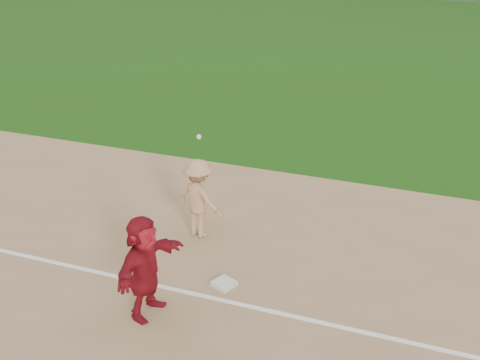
% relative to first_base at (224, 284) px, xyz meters
% --- Properties ---
extents(ground, '(160.00, 160.00, 0.00)m').
position_rel_first_base_xyz_m(ground, '(-0.38, 0.37, -0.06)').
color(ground, '#1B490E').
rests_on(ground, ground).
extents(foul_line, '(60.00, 0.10, 0.01)m').
position_rel_first_base_xyz_m(foul_line, '(-0.38, -0.43, -0.04)').
color(foul_line, white).
rests_on(foul_line, infield_dirt).
extents(first_base, '(0.49, 0.49, 0.08)m').
position_rel_first_base_xyz_m(first_base, '(0.00, 0.00, 0.00)').
color(first_base, silver).
rests_on(first_base, infield_dirt).
extents(base_runner, '(0.74, 1.76, 1.84)m').
position_rel_first_base_xyz_m(base_runner, '(-0.92, -1.19, 0.88)').
color(base_runner, maroon).
rests_on(base_runner, infield_dirt).
extents(first_base_play, '(1.24, 1.24, 2.56)m').
position_rel_first_base_xyz_m(first_base_play, '(-1.18, 1.58, 0.81)').
color(first_base_play, '#A7A6A9').
rests_on(first_base_play, infield_dirt).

